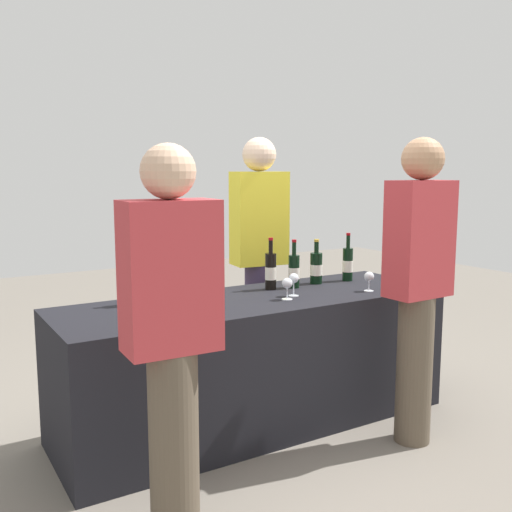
% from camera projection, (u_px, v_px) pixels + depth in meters
% --- Properties ---
extents(ground_plane, '(12.00, 12.00, 0.00)m').
position_uv_depth(ground_plane, '(256.00, 422.00, 3.57)').
color(ground_plane, slate).
extents(tasting_table, '(2.37, 0.75, 0.78)m').
position_uv_depth(tasting_table, '(256.00, 361.00, 3.51)').
color(tasting_table, black).
rests_on(tasting_table, ground_plane).
extents(wine_bottle_0, '(0.07, 0.07, 0.30)m').
position_uv_depth(wine_bottle_0, '(136.00, 286.00, 3.25)').
color(wine_bottle_0, black).
rests_on(wine_bottle_0, tasting_table).
extents(wine_bottle_1, '(0.07, 0.07, 0.33)m').
position_uv_depth(wine_bottle_1, '(271.00, 271.00, 3.68)').
color(wine_bottle_1, black).
rests_on(wine_bottle_1, tasting_table).
extents(wine_bottle_2, '(0.07, 0.07, 0.31)m').
position_uv_depth(wine_bottle_2, '(294.00, 271.00, 3.74)').
color(wine_bottle_2, black).
rests_on(wine_bottle_2, tasting_table).
extents(wine_bottle_3, '(0.08, 0.08, 0.30)m').
position_uv_depth(wine_bottle_3, '(316.00, 268.00, 3.88)').
color(wine_bottle_3, black).
rests_on(wine_bottle_3, tasting_table).
extents(wine_bottle_4, '(0.07, 0.07, 0.33)m').
position_uv_depth(wine_bottle_4, '(348.00, 264.00, 3.98)').
color(wine_bottle_4, black).
rests_on(wine_bottle_4, tasting_table).
extents(wine_glass_0, '(0.06, 0.06, 0.13)m').
position_uv_depth(wine_glass_0, '(287.00, 284.00, 3.39)').
color(wine_glass_0, silver).
rests_on(wine_glass_0, tasting_table).
extents(wine_glass_1, '(0.06, 0.06, 0.14)m').
position_uv_depth(wine_glass_1, '(294.00, 280.00, 3.49)').
color(wine_glass_1, silver).
rests_on(wine_glass_1, tasting_table).
extents(wine_glass_2, '(0.06, 0.06, 0.12)m').
position_uv_depth(wine_glass_2, '(369.00, 277.00, 3.63)').
color(wine_glass_2, silver).
rests_on(wine_glass_2, tasting_table).
extents(server_pouring, '(0.40, 0.25, 1.75)m').
position_uv_depth(server_pouring, '(259.00, 250.00, 4.12)').
color(server_pouring, '#3F3351').
rests_on(server_pouring, ground_plane).
extents(guest_0, '(0.38, 0.22, 1.63)m').
position_uv_depth(guest_0, '(171.00, 330.00, 2.34)').
color(guest_0, brown).
rests_on(guest_0, ground_plane).
extents(guest_1, '(0.37, 0.23, 1.70)m').
position_uv_depth(guest_1, '(418.00, 278.00, 3.19)').
color(guest_1, brown).
rests_on(guest_1, ground_plane).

